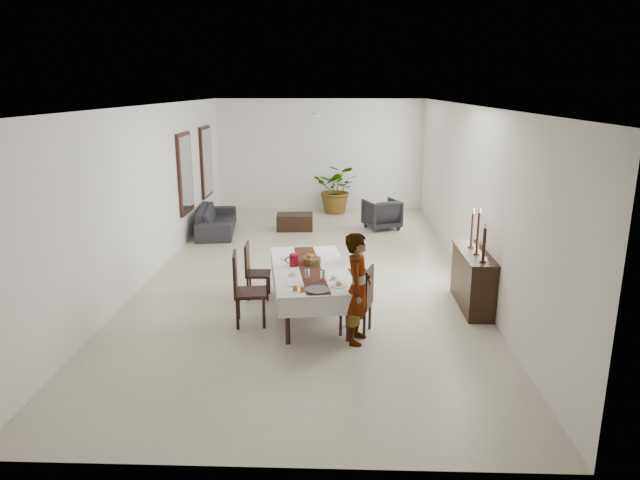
{
  "coord_description": "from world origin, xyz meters",
  "views": [
    {
      "loc": [
        0.59,
        -10.68,
        3.52
      ],
      "look_at": [
        0.27,
        -1.5,
        1.05
      ],
      "focal_mm": 32.0,
      "sensor_mm": 36.0,
      "label": 1
    }
  ],
  "objects_px": {
    "sofa": "(217,220)",
    "sideboard_body": "(472,280)",
    "red_pitcher": "(294,260)",
    "woman": "(358,288)",
    "dining_table_top": "(310,270)"
  },
  "relations": [
    {
      "from": "red_pitcher",
      "to": "sideboard_body",
      "type": "distance_m",
      "value": 2.95
    },
    {
      "from": "sideboard_body",
      "to": "dining_table_top",
      "type": "bearing_deg",
      "value": -172.16
    },
    {
      "from": "dining_table_top",
      "to": "sideboard_body",
      "type": "relative_size",
      "value": 1.57
    },
    {
      "from": "woman",
      "to": "sideboard_body",
      "type": "distance_m",
      "value": 2.41
    },
    {
      "from": "red_pitcher",
      "to": "sideboard_body",
      "type": "relative_size",
      "value": 0.13
    },
    {
      "from": "sofa",
      "to": "woman",
      "type": "bearing_deg",
      "value": -158.89
    },
    {
      "from": "sideboard_body",
      "to": "sofa",
      "type": "bearing_deg",
      "value": 137.65
    },
    {
      "from": "woman",
      "to": "sofa",
      "type": "relative_size",
      "value": 0.73
    },
    {
      "from": "sideboard_body",
      "to": "sofa",
      "type": "relative_size",
      "value": 0.69
    },
    {
      "from": "sofa",
      "to": "sideboard_body",
      "type": "bearing_deg",
      "value": -139.49
    },
    {
      "from": "dining_table_top",
      "to": "sofa",
      "type": "xyz_separation_m",
      "value": [
        -2.61,
        5.15,
        -0.39
      ]
    },
    {
      "from": "dining_table_top",
      "to": "woman",
      "type": "height_order",
      "value": "woman"
    },
    {
      "from": "woman",
      "to": "sideboard_body",
      "type": "bearing_deg",
      "value": -42.34
    },
    {
      "from": "sideboard_body",
      "to": "sofa",
      "type": "xyz_separation_m",
      "value": [
        -5.26,
        4.79,
        -0.13
      ]
    },
    {
      "from": "red_pitcher",
      "to": "woman",
      "type": "xyz_separation_m",
      "value": [
        0.99,
        -1.16,
        -0.05
      ]
    }
  ]
}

